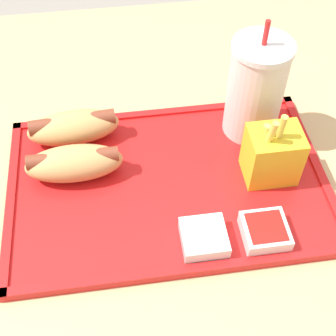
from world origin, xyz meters
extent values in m
cube|color=tan|center=(0.00, 0.00, 0.36)|extent=(1.08, 0.91, 0.71)
cube|color=red|center=(-0.04, -0.01, 0.72)|extent=(0.44, 0.29, 0.01)
cube|color=red|center=(-0.04, -0.15, 0.72)|extent=(0.44, 0.01, 0.00)
cube|color=red|center=(-0.04, 0.13, 0.72)|extent=(0.44, 0.01, 0.00)
cube|color=red|center=(-0.26, -0.01, 0.72)|extent=(0.01, 0.29, 0.00)
cube|color=red|center=(0.17, -0.01, 0.72)|extent=(0.01, 0.29, 0.00)
cylinder|color=silver|center=(0.09, 0.08, 0.79)|extent=(0.08, 0.08, 0.14)
cylinder|color=silver|center=(0.09, 0.08, 0.87)|extent=(0.08, 0.08, 0.01)
cylinder|color=red|center=(0.09, 0.08, 0.89)|extent=(0.01, 0.01, 0.03)
ellipsoid|color=tan|center=(-0.17, 0.09, 0.75)|extent=(0.14, 0.07, 0.05)
cylinder|color=brown|center=(-0.17, 0.09, 0.76)|extent=(0.12, 0.03, 0.02)
ellipsoid|color=tan|center=(-0.17, 0.02, 0.75)|extent=(0.13, 0.06, 0.05)
cylinder|color=brown|center=(-0.17, 0.02, 0.76)|extent=(0.12, 0.02, 0.02)
cube|color=gold|center=(0.10, -0.02, 0.76)|extent=(0.07, 0.06, 0.08)
cylinder|color=#E5C14C|center=(0.10, -0.02, 0.80)|extent=(0.01, 0.02, 0.08)
cylinder|color=#E5C14C|center=(0.09, -0.01, 0.79)|extent=(0.01, 0.01, 0.06)
cylinder|color=#E5C14C|center=(0.08, -0.02, 0.80)|extent=(0.02, 0.02, 0.08)
cylinder|color=#E5C14C|center=(0.09, 0.00, 0.78)|extent=(0.01, 0.02, 0.06)
cube|color=silver|center=(-0.01, -0.11, 0.73)|extent=(0.06, 0.06, 0.02)
cube|color=white|center=(-0.01, -0.11, 0.74)|extent=(0.05, 0.05, 0.00)
cube|color=silver|center=(0.07, -0.12, 0.73)|extent=(0.06, 0.06, 0.02)
cube|color=#B21914|center=(0.07, -0.12, 0.74)|extent=(0.05, 0.05, 0.00)
camera|label=1|loc=(-0.10, -0.41, 1.24)|focal=50.00mm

